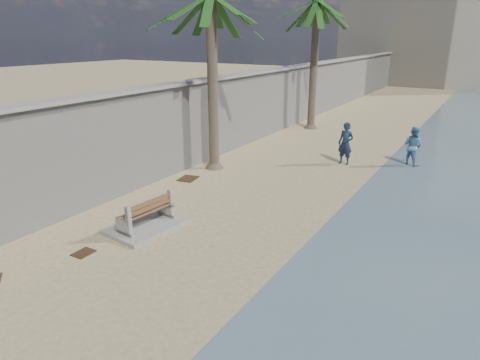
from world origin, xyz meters
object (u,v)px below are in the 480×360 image
at_px(bench_far, 146,216).
at_px(palm_back, 317,3).
at_px(person_b, 413,144).
at_px(person_a, 346,141).

height_order(bench_far, palm_back, palm_back).
distance_m(bench_far, palm_back, 17.21).
bearing_deg(bench_far, palm_back, 94.72).
xyz_separation_m(bench_far, person_b, (5.40, 10.81, 0.54)).
height_order(bench_far, person_a, person_a).
bearing_deg(palm_back, person_a, -56.83).
bearing_deg(person_a, person_b, 37.04).
xyz_separation_m(person_a, person_b, (2.53, 1.39, -0.12)).
relative_size(bench_far, person_b, 1.24).
xyz_separation_m(palm_back, person_b, (6.70, -5.00, -6.12)).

